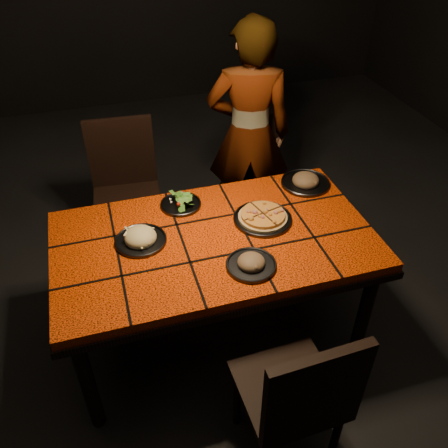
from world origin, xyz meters
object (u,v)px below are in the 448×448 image
object	(u,v)px
dining_table	(214,249)
plate_pizza	(263,217)
chair_far_left	(125,183)
plate_pasta	(140,238)
chair_near	(299,396)
diner	(249,135)
chair_far_right	(261,166)

from	to	relation	value
dining_table	plate_pizza	size ratio (longest dim) A/B	5.13
dining_table	chair_far_left	distance (m)	1.01
plate_pizza	plate_pasta	xyz separation A→B (m)	(-0.64, 0.01, 0.00)
dining_table	plate_pizza	distance (m)	0.30
chair_near	plate_pasta	world-z (taller)	chair_near
diner	plate_pizza	xyz separation A→B (m)	(-0.23, -0.88, -0.01)
chair_far_right	diner	distance (m)	0.33
diner	chair_far_right	bearing A→B (deg)	-139.94
chair_near	chair_far_right	bearing A→B (deg)	-108.03
dining_table	chair_near	xyz separation A→B (m)	(0.12, -0.82, -0.14)
chair_far_left	chair_far_right	world-z (taller)	chair_far_left
plate_pizza	chair_far_left	bearing A→B (deg)	125.61
chair_near	plate_pizza	xyz separation A→B (m)	(0.16, 0.88, 0.24)
chair_far_right	dining_table	bearing A→B (deg)	-127.50
chair_near	plate_pasta	size ratio (longest dim) A/B	3.58
chair_near	plate_pasta	distance (m)	1.04
diner	plate_pizza	distance (m)	0.91
chair_near	dining_table	bearing A→B (deg)	-83.65
diner	plate_pasta	distance (m)	1.23
plate_pizza	chair_far_right	bearing A→B (deg)	69.30
chair_near	chair_far_right	size ratio (longest dim) A/B	1.11
dining_table	plate_pasta	world-z (taller)	plate_pasta
dining_table	diner	xyz separation A→B (m)	(0.51, 0.94, 0.10)
chair_near	diner	bearing A→B (deg)	-104.62
chair_far_right	diner	bearing A→B (deg)	-160.69
chair_far_right	plate_pasta	bearing A→B (deg)	-141.90
chair_far_left	plate_pizza	world-z (taller)	chair_far_left
chair_far_left	plate_pizza	size ratio (longest dim) A/B	3.04
chair_near	plate_pizza	distance (m)	0.92
plate_pizza	dining_table	bearing A→B (deg)	-168.06
chair_far_right	plate_pizza	distance (m)	1.04
plate_pasta	chair_far_right	bearing A→B (deg)	43.07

